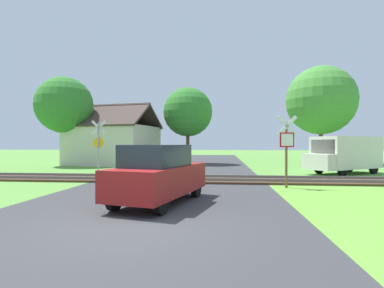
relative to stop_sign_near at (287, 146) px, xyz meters
name	(u,v)px	position (x,y,z in m)	size (l,w,h in m)	color
ground_plane	(126,227)	(-4.70, -6.22, -1.74)	(160.00, 160.00, 0.00)	#5B933D
road_asphalt	(149,207)	(-4.70, -4.22, -1.73)	(8.20, 80.00, 0.01)	#38383A
rail_track	(180,179)	(-4.70, 2.08, -1.68)	(60.00, 2.60, 0.22)	#422D1E
stop_sign_near	(287,146)	(0.00, 0.00, 0.00)	(0.87, 0.21, 2.97)	brown
crossing_sign_far	(99,143)	(-10.02, 4.76, 0.13)	(0.87, 0.19, 3.23)	#9E9EA5
house	(114,144)	(-12.15, 12.98, 0.10)	(7.90, 7.12, 5.32)	beige
tree_left	(64,105)	(-15.64, 11.04, 3.27)	(4.67, 4.67, 7.36)	#513823
tree_center	(188,112)	(-5.70, 14.24, 2.93)	(4.42, 4.42, 6.89)	#513823
tree_far	(321,100)	(6.47, 16.13, 4.08)	(6.31, 6.31, 8.98)	#513823
mail_truck	(344,153)	(4.68, 6.20, -0.50)	(5.11, 4.24, 2.24)	silver
parked_car	(159,174)	(-4.53, -3.64, -0.84)	(2.57, 4.28, 1.78)	maroon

